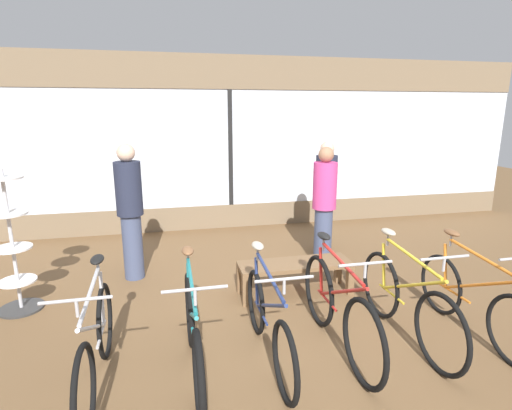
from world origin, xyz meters
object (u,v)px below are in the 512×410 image
Objects in this scene: accessory_rack at (14,254)px; bicycle_left at (193,334)px; bicycle_center_right at (338,309)px; customer_mid_floor at (325,193)px; customer_by_window at (324,204)px; bicycle_far_right at (473,300)px; customer_near_rack at (130,209)px; bicycle_right at (406,302)px; display_bench at (295,268)px; bicycle_far_left at (96,346)px; bicycle_center_left at (268,322)px.

bicycle_left is at bearing -41.01° from accessory_rack.
bicycle_center_right is 1.00× the size of customer_mid_floor.
bicycle_far_right is at bearing -71.23° from customer_by_window.
bicycle_left is 1.00× the size of bicycle_center_right.
bicycle_left is 0.97× the size of customer_near_rack.
bicycle_center_right is at bearing -25.23° from accessory_rack.
bicycle_right reaches higher than bicycle_far_right.
bicycle_center_right is at bearing 177.09° from bicycle_far_right.
bicycle_center_right is 1.42m from bicycle_far_right.
bicycle_center_right is 1.07× the size of accessory_rack.
bicycle_left is 2.48m from accessory_rack.
display_bench is at bearing -123.66° from customer_mid_floor.
customer_mid_floor is at bearing 84.85° from bicycle_right.
customer_mid_floor reaches higher than bicycle_far_right.
display_bench is at bearing -5.13° from accessory_rack.
bicycle_left is 3.69m from customer_mid_floor.
bicycle_far_left is 0.97× the size of customer_by_window.
customer_near_rack is (-0.65, 2.26, 0.58)m from bicycle_left.
bicycle_center_right is at bearing -179.55° from bicycle_right.
bicycle_right is at bearing -58.80° from display_bench.
customer_mid_floor reaches higher than bicycle_center_right.
bicycle_center_left is 0.96× the size of customer_mid_floor.
customer_mid_floor is at bearing 56.34° from display_bench.
bicycle_center_right is 2.25m from customer_by_window.
bicycle_far_left is 2.33m from customer_near_rack.
bicycle_far_left reaches higher than bicycle_far_right.
bicycle_far_left is 0.96× the size of bicycle_left.
bicycle_far_left is 0.93× the size of customer_near_rack.
bicycle_left is 1.26× the size of display_bench.
display_bench is 1.88m from customer_mid_floor.
accessory_rack reaches higher than bicycle_center_left.
bicycle_far_right is (1.42, -0.07, -0.03)m from bicycle_center_right.
customer_by_window is at bearing 90.92° from bicycle_right.
accessory_rack is (-4.64, 1.59, 0.29)m from bicycle_far_right.
accessory_rack reaches higher than bicycle_left.
bicycle_center_right reaches higher than bicycle_far_left.
customer_near_rack is (-3.43, 2.23, 0.58)m from bicycle_far_right.
bicycle_left is 2.78m from bicycle_far_right.
bicycle_center_left is 0.92× the size of customer_near_rack.
bicycle_center_left is at bearing -123.17° from customer_by_window.
bicycle_right is (0.72, 0.01, -0.01)m from bicycle_center_right.
bicycle_center_left is 1.41m from display_bench.
customer_mid_floor reaches higher than display_bench.
bicycle_far_right is at bearing -80.69° from customer_mid_floor.
bicycle_right reaches higher than bicycle_far_left.
customer_by_window is at bearing 46.88° from bicycle_left.
display_bench is at bearing 44.85° from bicycle_left.
bicycle_center_left is 0.96× the size of bicycle_center_right.
bicycle_left is 1.02× the size of customer_by_window.
bicycle_right is 1.07× the size of accessory_rack.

